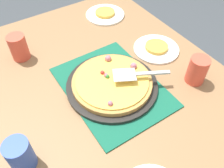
{
  "coord_description": "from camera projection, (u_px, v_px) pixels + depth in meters",
  "views": [
    {
      "loc": [
        -0.56,
        0.36,
        1.5
      ],
      "look_at": [
        0.0,
        0.0,
        0.77
      ],
      "focal_mm": 38.34,
      "sensor_mm": 36.0,
      "label": 1
    }
  ],
  "objects": [
    {
      "name": "plate_far_right",
      "position": [
        156.0,
        49.0,
        1.16
      ],
      "size": [
        0.22,
        0.22,
        0.01
      ],
      "primitive_type": "cylinder",
      "color": "white",
      "rests_on": "dining_table"
    },
    {
      "name": "cup_near",
      "position": [
        197.0,
        70.0,
        0.99
      ],
      "size": [
        0.08,
        0.08,
        0.12
      ],
      "primitive_type": "cylinder",
      "color": "#E04C38",
      "rests_on": "dining_table"
    },
    {
      "name": "plate_near_left",
      "position": [
        105.0,
        15.0,
        1.37
      ],
      "size": [
        0.22,
        0.22,
        0.01
      ],
      "primitive_type": "cylinder",
      "color": "white",
      "rests_on": "dining_table"
    },
    {
      "name": "ground_plane",
      "position": [
        112.0,
        163.0,
        1.56
      ],
      "size": [
        8.0,
        8.0,
        0.0
      ],
      "primitive_type": "plane",
      "color": "#3D4247"
    },
    {
      "name": "pizza",
      "position": [
        112.0,
        82.0,
        0.98
      ],
      "size": [
        0.33,
        0.33,
        0.05
      ],
      "color": "#B78442",
      "rests_on": "pizza_pan"
    },
    {
      "name": "cup_far",
      "position": [
        19.0,
        47.0,
        1.09
      ],
      "size": [
        0.08,
        0.08,
        0.12
      ],
      "primitive_type": "cylinder",
      "color": "#E04C38",
      "rests_on": "dining_table"
    },
    {
      "name": "served_slice_left",
      "position": [
        105.0,
        13.0,
        1.36
      ],
      "size": [
        0.11,
        0.11,
        0.02
      ],
      "primitive_type": "cylinder",
      "color": "gold",
      "rests_on": "plate_near_left"
    },
    {
      "name": "served_slice_right",
      "position": [
        157.0,
        47.0,
        1.15
      ],
      "size": [
        0.11,
        0.11,
        0.02
      ],
      "primitive_type": "cylinder",
      "color": "gold",
      "rests_on": "plate_far_right"
    },
    {
      "name": "placemat",
      "position": [
        112.0,
        87.0,
        1.0
      ],
      "size": [
        0.48,
        0.36,
        0.01
      ],
      "primitive_type": "cube",
      "color": "#145B42",
      "rests_on": "dining_table"
    },
    {
      "name": "pizza_server",
      "position": [
        136.0,
        74.0,
        0.96
      ],
      "size": [
        0.15,
        0.22,
        0.01
      ],
      "color": "silver",
      "rests_on": "pizza"
    },
    {
      "name": "pizza_pan",
      "position": [
        112.0,
        85.0,
        0.99
      ],
      "size": [
        0.38,
        0.38,
        0.01
      ],
      "primitive_type": "cylinder",
      "color": "black",
      "rests_on": "placemat"
    },
    {
      "name": "cup_corner",
      "position": [
        20.0,
        155.0,
        0.74
      ],
      "size": [
        0.08,
        0.08,
        0.12
      ],
      "primitive_type": "cylinder",
      "color": "#3351AD",
      "rests_on": "dining_table"
    },
    {
      "name": "dining_table",
      "position": [
        112.0,
        103.0,
        1.08
      ],
      "size": [
        1.4,
        1.0,
        0.75
      ],
      "color": "olive",
      "rests_on": "ground_plane"
    }
  ]
}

